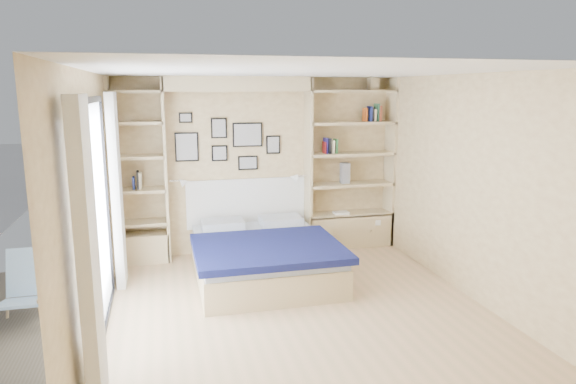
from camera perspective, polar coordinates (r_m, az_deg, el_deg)
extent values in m
plane|color=tan|center=(5.63, 1.19, -13.08)|extent=(4.50, 4.50, 0.00)
plane|color=#D9BF8A|center=(7.40, -3.35, 2.94)|extent=(4.00, 0.00, 4.00)
plane|color=#D9BF8A|center=(3.20, 12.02, -8.58)|extent=(4.00, 0.00, 4.00)
plane|color=#D9BF8A|center=(5.10, -20.98, -1.62)|extent=(0.00, 4.50, 4.50)
plane|color=#D9BF8A|center=(6.07, 19.76, 0.44)|extent=(0.00, 4.50, 4.50)
plane|color=white|center=(5.13, 1.30, 13.25)|extent=(4.50, 4.50, 0.00)
cube|color=tan|center=(7.10, -13.45, 2.30)|extent=(0.04, 0.35, 2.50)
cube|color=tan|center=(7.40, 2.24, 2.95)|extent=(0.04, 0.35, 2.50)
cube|color=tan|center=(7.10, -5.62, 11.86)|extent=(2.00, 0.35, 0.20)
cube|color=tan|center=(7.85, 11.27, 3.22)|extent=(0.04, 0.35, 2.50)
cube|color=tan|center=(7.13, -18.92, 2.03)|extent=(0.04, 0.35, 2.50)
cube|color=tan|center=(7.81, 6.78, -4.18)|extent=(1.30, 0.35, 0.50)
cube|color=tan|center=(7.34, -15.82, -5.95)|extent=(0.70, 0.35, 0.40)
cube|color=black|center=(4.99, -21.43, 9.44)|extent=(0.04, 2.08, 0.06)
cube|color=black|center=(5.49, -19.73, -14.12)|extent=(0.04, 2.08, 0.06)
cube|color=black|center=(4.16, -22.03, -6.69)|extent=(0.04, 0.06, 2.20)
cube|color=black|center=(6.12, -19.51, -0.89)|extent=(0.04, 0.06, 2.20)
cube|color=silver|center=(5.13, -20.65, -3.03)|extent=(0.01, 2.00, 2.20)
cube|color=white|center=(3.87, -21.31, -7.20)|extent=(0.10, 0.45, 2.30)
cube|color=white|center=(6.38, -18.52, 0.10)|extent=(0.10, 0.45, 2.30)
cube|color=tan|center=(7.74, 6.83, -2.40)|extent=(1.30, 0.35, 0.04)
cube|color=tan|center=(7.65, 6.90, 0.88)|extent=(1.30, 0.35, 0.04)
cube|color=tan|center=(7.58, 6.99, 4.22)|extent=(1.30, 0.35, 0.04)
cube|color=tan|center=(7.54, 7.07, 7.62)|extent=(1.30, 0.35, 0.04)
cube|color=tan|center=(7.53, 7.15, 11.04)|extent=(1.30, 0.35, 0.04)
cube|color=tan|center=(7.25, -15.97, -3.31)|extent=(0.70, 0.35, 0.04)
cube|color=tan|center=(7.15, -16.16, 0.18)|extent=(0.70, 0.35, 0.04)
cube|color=tan|center=(7.08, -16.36, 3.76)|extent=(0.70, 0.35, 0.04)
cube|color=tan|center=(7.04, -16.56, 7.39)|extent=(0.70, 0.35, 0.04)
cube|color=tan|center=(7.03, -16.75, 10.64)|extent=(0.70, 0.35, 0.04)
cube|color=tan|center=(6.53, -2.85, -7.88)|extent=(1.64, 2.05, 0.36)
cube|color=#AAB1BA|center=(6.46, -2.87, -5.96)|extent=(1.60, 2.01, 0.10)
cube|color=#0E133F|center=(6.12, -2.23, -6.28)|extent=(1.74, 1.43, 0.08)
cube|color=#AAB1BA|center=(7.06, -7.30, -3.61)|extent=(0.56, 0.41, 0.12)
cube|color=#AAB1BA|center=(7.20, -0.80, -3.23)|extent=(0.56, 0.41, 0.12)
cube|color=white|center=(7.44, -4.56, -1.18)|extent=(1.74, 0.04, 0.70)
cube|color=black|center=(7.22, -11.19, 4.94)|extent=(0.32, 0.02, 0.40)
cube|color=gray|center=(7.21, -11.19, 4.93)|extent=(0.28, 0.01, 0.36)
cube|color=black|center=(7.24, -7.68, 7.05)|extent=(0.22, 0.02, 0.28)
cube|color=gray|center=(7.23, -7.67, 7.04)|extent=(0.18, 0.01, 0.24)
cube|color=black|center=(7.27, -7.61, 4.30)|extent=(0.22, 0.02, 0.22)
cube|color=gray|center=(7.26, -7.60, 4.29)|extent=(0.18, 0.01, 0.18)
cube|color=black|center=(7.30, -4.52, 6.37)|extent=(0.42, 0.02, 0.34)
cube|color=gray|center=(7.29, -4.51, 6.36)|extent=(0.38, 0.01, 0.30)
cube|color=black|center=(7.34, -4.47, 3.26)|extent=(0.28, 0.02, 0.20)
cube|color=gray|center=(7.33, -4.46, 3.24)|extent=(0.24, 0.01, 0.16)
cube|color=black|center=(7.38, -1.66, 5.28)|extent=(0.20, 0.02, 0.26)
cube|color=gray|center=(7.37, -1.64, 5.27)|extent=(0.16, 0.01, 0.22)
cube|color=black|center=(7.19, -11.31, 8.11)|extent=(0.18, 0.02, 0.14)
cube|color=gray|center=(7.18, -11.31, 8.10)|extent=(0.14, 0.01, 0.10)
cylinder|color=silver|center=(7.05, -12.26, 1.21)|extent=(0.20, 0.02, 0.02)
cone|color=white|center=(7.06, -11.44, 1.09)|extent=(0.13, 0.12, 0.15)
cylinder|color=silver|center=(7.31, 1.34, 1.82)|extent=(0.20, 0.02, 0.02)
cone|color=white|center=(7.28, 0.59, 1.63)|extent=(0.13, 0.12, 0.15)
cube|color=#A51E1E|center=(7.43, 4.09, 4.94)|extent=(0.02, 0.15, 0.17)
cube|color=navy|center=(7.43, 4.19, 5.16)|extent=(0.03, 0.15, 0.23)
cube|color=black|center=(7.45, 4.57, 5.15)|extent=(0.03, 0.15, 0.22)
cube|color=#BFB28C|center=(7.47, 4.93, 5.03)|extent=(0.04, 0.15, 0.19)
cube|color=#23592B|center=(7.48, 5.29, 5.11)|extent=(0.03, 0.15, 0.21)
cube|color=#A84816|center=(7.60, 8.55, 8.49)|extent=(0.02, 0.15, 0.19)
cube|color=navy|center=(7.63, 9.03, 8.58)|extent=(0.03, 0.15, 0.22)
cube|color=black|center=(7.64, 9.27, 8.52)|extent=(0.03, 0.15, 0.20)
cube|color=#BFB28C|center=(7.66, 9.47, 8.41)|extent=(0.04, 0.15, 0.17)
cube|color=#26593F|center=(7.67, 9.81, 8.70)|extent=(0.03, 0.15, 0.26)
cube|color=#9D4129|center=(7.69, 10.06, 8.59)|extent=(0.03, 0.15, 0.23)
cube|color=navy|center=(7.13, -16.77, 0.96)|extent=(0.02, 0.15, 0.17)
cube|color=black|center=(7.12, -16.33, 1.29)|extent=(0.03, 0.15, 0.24)
cube|color=#BFB28C|center=(7.12, -16.08, 1.22)|extent=(0.03, 0.15, 0.22)
cube|color=tan|center=(7.64, 9.44, 11.69)|extent=(0.13, 0.13, 0.15)
cone|color=tan|center=(7.64, 9.47, 12.55)|extent=(0.20, 0.20, 0.08)
cube|color=slate|center=(7.59, 6.34, 2.10)|extent=(0.12, 0.12, 0.30)
cube|color=white|center=(7.63, 5.92, -2.31)|extent=(0.22, 0.16, 0.03)
cylinder|color=tan|center=(5.64, -25.79, -12.21)|extent=(0.03, 0.12, 0.36)
cylinder|color=tan|center=(6.15, -28.69, -9.61)|extent=(0.03, 0.30, 0.59)
cylinder|color=tan|center=(6.07, -24.96, -9.56)|extent=(0.03, 0.30, 0.59)
cube|color=teal|center=(5.82, -27.48, -10.85)|extent=(0.42, 0.50, 0.13)
cube|color=teal|center=(6.07, -26.94, -7.89)|extent=(0.41, 0.20, 0.48)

